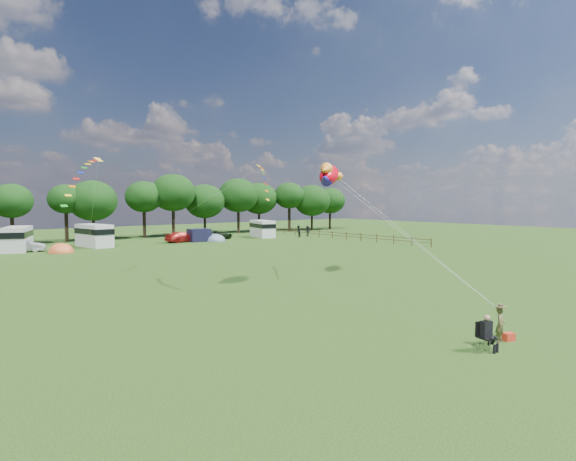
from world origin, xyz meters
TOP-DOWN VIEW (x-y plane):
  - ground_plane at (0.00, 0.00)m, footprint 180.00×180.00m
  - tree_line at (5.30, 54.99)m, footprint 102.98×10.98m
  - fence at (32.00, 34.50)m, footprint 0.12×33.12m
  - car_b at (-9.48, 45.06)m, footprint 4.41×2.90m
  - car_c at (10.73, 45.10)m, footprint 5.11×2.72m
  - car_d at (17.21, 46.06)m, footprint 5.52×3.32m
  - campervan_b at (-9.91, 46.52)m, footprint 4.44×6.44m
  - campervan_c at (-1.16, 46.12)m, footprint 3.34×6.25m
  - campervan_d at (25.09, 45.10)m, footprint 3.62×5.95m
  - tent_orange at (-6.35, 41.55)m, footprint 2.82×3.09m
  - tent_greyblue at (15.17, 43.18)m, footprint 2.89×3.17m
  - awning_navy at (13.16, 44.43)m, footprint 3.23×2.75m
  - kite_flyer at (-1.06, -7.75)m, footprint 0.64×0.51m
  - camp_chair at (-2.63, -7.93)m, footprint 0.72×0.73m
  - kite_bag at (-0.58, -7.90)m, footprint 0.56×0.45m
  - fish_kite at (4.81, 8.95)m, footprint 4.08×3.32m
  - streamer_kite_b at (-10.13, 19.13)m, footprint 4.29×4.59m
  - streamer_kite_c at (-0.02, 10.88)m, footprint 3.12×4.88m
  - walker_a at (29.43, 41.21)m, footprint 1.08×0.88m
  - walker_b at (31.77, 41.57)m, footprint 1.18×0.63m

SIDE VIEW (x-z plane):
  - ground_plane at x=0.00m, z-range 0.00..0.00m
  - tent_orange at x=-6.35m, z-range -1.08..1.12m
  - tent_greyblue at x=15.17m, z-range -1.06..1.10m
  - kite_bag at x=-0.58m, z-range 0.00..0.35m
  - fence at x=32.00m, z-range 0.10..1.30m
  - car_d at x=17.21m, z-range 0.00..1.41m
  - car_b at x=-9.48m, z-range 0.00..1.46m
  - car_c at x=10.73m, z-range 0.00..1.46m
  - kite_flyer at x=-1.06m, z-range 0.00..1.52m
  - walker_b at x=31.77m, z-range 0.00..1.75m
  - camp_chair at x=-2.63m, z-range 0.14..1.62m
  - awning_navy at x=13.16m, z-range 0.00..1.85m
  - walker_a at x=29.43m, z-range 0.00..1.93m
  - campervan_d at x=25.09m, z-range 0.10..2.82m
  - campervan_b at x=-9.91m, z-range 0.11..3.02m
  - campervan_c at x=-1.16m, z-range 0.11..3.03m
  - tree_line at x=5.30m, z-range 1.21..11.48m
  - streamer_kite_c at x=-0.02m, z-range 6.54..9.32m
  - fish_kite at x=4.81m, z-range 6.91..9.16m
  - streamer_kite_b at x=-10.13m, z-range 6.27..10.07m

